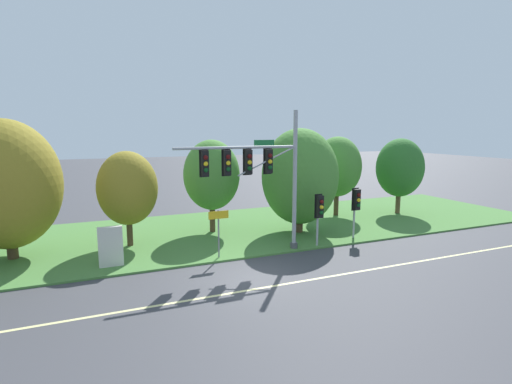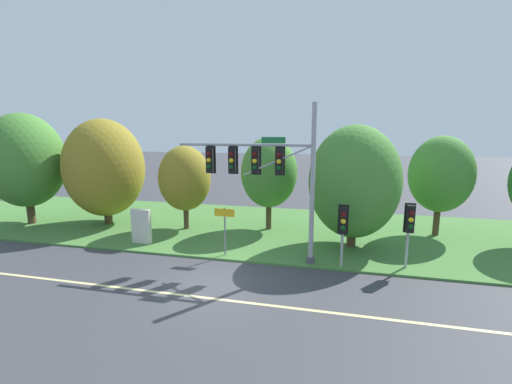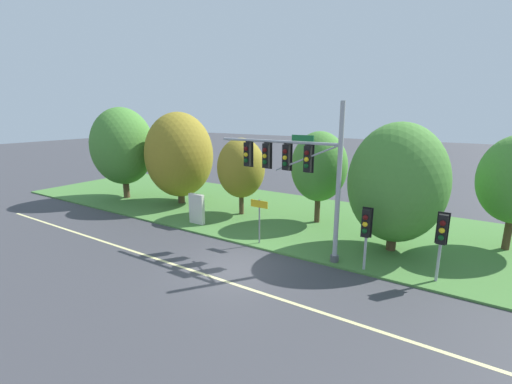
{
  "view_description": "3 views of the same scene",
  "coord_description": "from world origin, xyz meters",
  "px_view_note": "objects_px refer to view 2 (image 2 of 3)",
  "views": [
    {
      "loc": [
        -6.38,
        -15.45,
        6.46
      ],
      "look_at": [
        1.58,
        3.22,
        3.26
      ],
      "focal_mm": 28.0,
      "sensor_mm": 36.0,
      "label": 1
    },
    {
      "loc": [
        4.74,
        -12.42,
        6.22
      ],
      "look_at": [
        1.01,
        3.25,
        3.32
      ],
      "focal_mm": 24.0,
      "sensor_mm": 36.0,
      "label": 2
    },
    {
      "loc": [
        8.61,
        -11.63,
        6.98
      ],
      "look_at": [
        -0.92,
        3.34,
        2.81
      ],
      "focal_mm": 24.0,
      "sensor_mm": 36.0,
      "label": 3
    }
  ],
  "objects_px": {
    "traffic_signal_mast": "(266,170)",
    "tree_nearest_road": "(25,161)",
    "route_sign_post": "(225,223)",
    "tree_behind_signpost": "(185,179)",
    "tree_tall_centre": "(354,182)",
    "info_kiosk": "(141,226)",
    "pedestrian_signal_near_kerb": "(343,224)",
    "tree_right_far": "(441,174)",
    "tree_mid_verge": "(269,173)",
    "tree_left_of_mast": "(105,168)",
    "pedestrian_signal_further_along": "(410,222)"
  },
  "relations": [
    {
      "from": "tree_behind_signpost",
      "to": "tree_tall_centre",
      "type": "relative_size",
      "value": 0.81
    },
    {
      "from": "route_sign_post",
      "to": "info_kiosk",
      "type": "distance_m",
      "value": 5.15
    },
    {
      "from": "tree_left_of_mast",
      "to": "tree_behind_signpost",
      "type": "distance_m",
      "value": 5.64
    },
    {
      "from": "pedestrian_signal_further_along",
      "to": "tree_nearest_road",
      "type": "xyz_separation_m",
      "value": [
        -22.98,
        2.46,
        2.04
      ]
    },
    {
      "from": "tree_nearest_road",
      "to": "tree_tall_centre",
      "type": "height_order",
      "value": "tree_nearest_road"
    },
    {
      "from": "tree_left_of_mast",
      "to": "tree_right_far",
      "type": "height_order",
      "value": "tree_left_of_mast"
    },
    {
      "from": "traffic_signal_mast",
      "to": "pedestrian_signal_further_along",
      "type": "height_order",
      "value": "traffic_signal_mast"
    },
    {
      "from": "tree_left_of_mast",
      "to": "info_kiosk",
      "type": "xyz_separation_m",
      "value": [
        4.45,
        -3.15,
        -2.77
      ]
    },
    {
      "from": "tree_left_of_mast",
      "to": "tree_tall_centre",
      "type": "distance_m",
      "value": 15.7
    },
    {
      "from": "tree_behind_signpost",
      "to": "info_kiosk",
      "type": "height_order",
      "value": "tree_behind_signpost"
    },
    {
      "from": "traffic_signal_mast",
      "to": "tree_behind_signpost",
      "type": "distance_m",
      "value": 7.28
    },
    {
      "from": "route_sign_post",
      "to": "traffic_signal_mast",
      "type": "bearing_deg",
      "value": -2.02
    },
    {
      "from": "pedestrian_signal_near_kerb",
      "to": "tree_behind_signpost",
      "type": "height_order",
      "value": "tree_behind_signpost"
    },
    {
      "from": "route_sign_post",
      "to": "tree_right_far",
      "type": "relative_size",
      "value": 0.41
    },
    {
      "from": "traffic_signal_mast",
      "to": "tree_behind_signpost",
      "type": "height_order",
      "value": "traffic_signal_mast"
    },
    {
      "from": "route_sign_post",
      "to": "tree_right_far",
      "type": "xyz_separation_m",
      "value": [
        11.12,
        6.08,
        2.0
      ]
    },
    {
      "from": "tree_right_far",
      "to": "info_kiosk",
      "type": "height_order",
      "value": "tree_right_far"
    },
    {
      "from": "route_sign_post",
      "to": "info_kiosk",
      "type": "bearing_deg",
      "value": 172.07
    },
    {
      "from": "pedestrian_signal_near_kerb",
      "to": "tree_mid_verge",
      "type": "height_order",
      "value": "tree_mid_verge"
    },
    {
      "from": "route_sign_post",
      "to": "tree_nearest_road",
      "type": "xyz_separation_m",
      "value": [
        -14.51,
        2.67,
        2.57
      ]
    },
    {
      "from": "traffic_signal_mast",
      "to": "tree_mid_verge",
      "type": "bearing_deg",
      "value": 99.83
    },
    {
      "from": "traffic_signal_mast",
      "to": "tree_nearest_road",
      "type": "distance_m",
      "value": 16.83
    },
    {
      "from": "pedestrian_signal_further_along",
      "to": "tree_nearest_road",
      "type": "distance_m",
      "value": 23.2
    },
    {
      "from": "tree_right_far",
      "to": "traffic_signal_mast",
      "type": "bearing_deg",
      "value": -145.74
    },
    {
      "from": "route_sign_post",
      "to": "pedestrian_signal_near_kerb",
      "type": "bearing_deg",
      "value": -3.36
    },
    {
      "from": "tree_mid_verge",
      "to": "tree_left_of_mast",
      "type": "bearing_deg",
      "value": -173.65
    },
    {
      "from": "pedestrian_signal_further_along",
      "to": "tree_behind_signpost",
      "type": "bearing_deg",
      "value": 163.29
    },
    {
      "from": "route_sign_post",
      "to": "tree_right_far",
      "type": "distance_m",
      "value": 12.83
    },
    {
      "from": "tree_tall_centre",
      "to": "tree_behind_signpost",
      "type": "bearing_deg",
      "value": 173.85
    },
    {
      "from": "traffic_signal_mast",
      "to": "tree_tall_centre",
      "type": "relative_size",
      "value": 1.14
    },
    {
      "from": "info_kiosk",
      "to": "tree_nearest_road",
      "type": "bearing_deg",
      "value": 168.25
    },
    {
      "from": "tree_mid_verge",
      "to": "tree_right_far",
      "type": "bearing_deg",
      "value": 5.9
    },
    {
      "from": "tree_tall_centre",
      "to": "info_kiosk",
      "type": "height_order",
      "value": "tree_tall_centre"
    },
    {
      "from": "info_kiosk",
      "to": "pedestrian_signal_near_kerb",
      "type": "bearing_deg",
      "value": -5.53
    },
    {
      "from": "route_sign_post",
      "to": "tree_tall_centre",
      "type": "distance_m",
      "value": 7.04
    },
    {
      "from": "traffic_signal_mast",
      "to": "info_kiosk",
      "type": "bearing_deg",
      "value": 173.79
    },
    {
      "from": "pedestrian_signal_near_kerb",
      "to": "route_sign_post",
      "type": "xyz_separation_m",
      "value": [
        -5.63,
        0.33,
        -0.44
      ]
    },
    {
      "from": "pedestrian_signal_further_along",
      "to": "tree_tall_centre",
      "type": "relative_size",
      "value": 0.47
    },
    {
      "from": "tree_behind_signpost",
      "to": "tree_right_far",
      "type": "relative_size",
      "value": 0.89
    },
    {
      "from": "tree_behind_signpost",
      "to": "pedestrian_signal_further_along",
      "type": "bearing_deg",
      "value": -16.71
    },
    {
      "from": "pedestrian_signal_further_along",
      "to": "tree_mid_verge",
      "type": "distance_m",
      "value": 8.85
    },
    {
      "from": "tree_left_of_mast",
      "to": "tree_right_far",
      "type": "xyz_separation_m",
      "value": [
        20.63,
        2.22,
        -0.08
      ]
    },
    {
      "from": "traffic_signal_mast",
      "to": "tree_behind_signpost",
      "type": "xyz_separation_m",
      "value": [
        -5.98,
        4.0,
        -1.16
      ]
    },
    {
      "from": "tree_left_of_mast",
      "to": "tree_tall_centre",
      "type": "height_order",
      "value": "tree_left_of_mast"
    },
    {
      "from": "traffic_signal_mast",
      "to": "pedestrian_signal_further_along",
      "type": "relative_size",
      "value": 2.45
    },
    {
      "from": "traffic_signal_mast",
      "to": "info_kiosk",
      "type": "height_order",
      "value": "traffic_signal_mast"
    },
    {
      "from": "pedestrian_signal_further_along",
      "to": "tree_right_far",
      "type": "distance_m",
      "value": 6.6
    },
    {
      "from": "tree_nearest_road",
      "to": "tree_behind_signpost",
      "type": "distance_m",
      "value": 10.74
    },
    {
      "from": "route_sign_post",
      "to": "tree_behind_signpost",
      "type": "bearing_deg",
      "value": 134.76
    },
    {
      "from": "tree_nearest_road",
      "to": "info_kiosk",
      "type": "distance_m",
      "value": 10.19
    }
  ]
}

